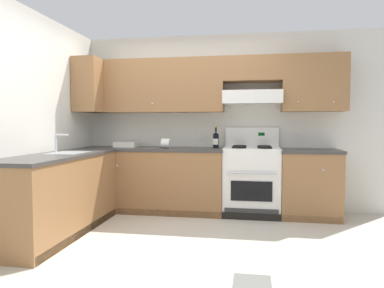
% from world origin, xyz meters
% --- Properties ---
extents(ground_plane, '(7.04, 7.04, 0.00)m').
position_xyz_m(ground_plane, '(0.00, 0.00, 0.00)').
color(ground_plane, beige).
extents(floor_accent_tile, '(0.30, 0.30, 0.01)m').
position_xyz_m(floor_accent_tile, '(0.92, -0.90, 0.00)').
color(floor_accent_tile, slate).
rests_on(floor_accent_tile, ground_plane).
extents(wall_back, '(4.68, 0.57, 2.55)m').
position_xyz_m(wall_back, '(0.40, 1.53, 1.48)').
color(wall_back, silver).
rests_on(wall_back, ground_plane).
extents(wall_left, '(0.47, 4.00, 2.55)m').
position_xyz_m(wall_left, '(-1.59, 0.23, 1.34)').
color(wall_left, silver).
rests_on(wall_left, ground_plane).
extents(counter_back_run, '(3.60, 0.65, 0.91)m').
position_xyz_m(counter_back_run, '(0.09, 1.24, 0.45)').
color(counter_back_run, olive).
rests_on(counter_back_run, ground_plane).
extents(counter_left_run, '(0.63, 1.91, 1.13)m').
position_xyz_m(counter_left_run, '(-1.24, -0.00, 0.46)').
color(counter_left_run, olive).
rests_on(counter_left_run, ground_plane).
extents(stove, '(0.76, 0.62, 1.20)m').
position_xyz_m(stove, '(0.91, 1.25, 0.48)').
color(stove, white).
rests_on(stove, ground_plane).
extents(wine_bottle, '(0.08, 0.09, 0.31)m').
position_xyz_m(wine_bottle, '(0.40, 1.36, 1.03)').
color(wine_bottle, black).
rests_on(wine_bottle, counter_back_run).
extents(bowl, '(0.33, 0.27, 0.07)m').
position_xyz_m(bowl, '(-0.93, 1.35, 0.93)').
color(bowl, white).
rests_on(bowl, counter_back_run).
extents(paper_towel_roll, '(0.12, 0.14, 0.14)m').
position_xyz_m(paper_towel_roll, '(-0.29, 1.19, 0.98)').
color(paper_towel_roll, white).
rests_on(paper_towel_roll, counter_back_run).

